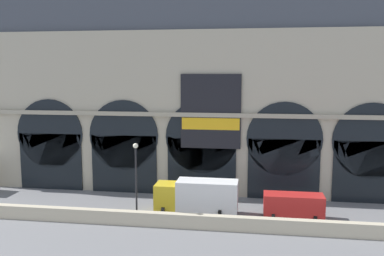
% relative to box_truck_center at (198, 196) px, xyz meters
% --- Properties ---
extents(ground_plane, '(200.00, 200.00, 0.00)m').
position_rel_box_truck_center_xyz_m(ground_plane, '(-0.37, 0.71, -1.70)').
color(ground_plane, slate).
extents(quay_parapet_wall, '(90.00, 0.70, 1.20)m').
position_rel_box_truck_center_xyz_m(quay_parapet_wall, '(-0.37, -3.68, -1.10)').
color(quay_parapet_wall, beige).
rests_on(quay_parapet_wall, ground).
extents(station_building, '(51.67, 4.79, 21.60)m').
position_rel_box_truck_center_xyz_m(station_building, '(-0.33, 7.90, 8.73)').
color(station_building, '#B2A891').
rests_on(station_building, ground).
extents(box_truck_center, '(7.50, 2.91, 3.12)m').
position_rel_box_truck_center_xyz_m(box_truck_center, '(0.00, 0.00, 0.00)').
color(box_truck_center, gold).
rests_on(box_truck_center, ground).
extents(van_mideast, '(5.20, 2.48, 2.20)m').
position_rel_box_truck_center_xyz_m(van_mideast, '(8.54, 0.00, -0.45)').
color(van_mideast, red).
rests_on(van_mideast, ground).
extents(street_lamp_quayside, '(0.44, 0.44, 6.90)m').
position_rel_box_truck_center_xyz_m(street_lamp_quayside, '(-4.90, -2.88, 2.71)').
color(street_lamp_quayside, black).
rests_on(street_lamp_quayside, ground).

